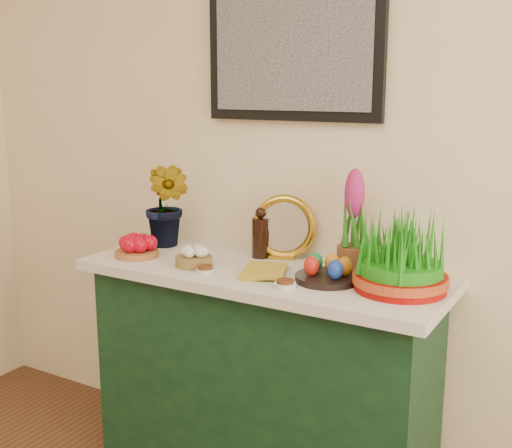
{
  "coord_description": "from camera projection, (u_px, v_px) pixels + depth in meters",
  "views": [
    {
      "loc": [
        0.88,
        -0.02,
        1.56
      ],
      "look_at": [
        -0.28,
        1.95,
        1.07
      ],
      "focal_mm": 45.0,
      "sensor_mm": 36.0,
      "label": 1
    }
  ],
  "objects": [
    {
      "name": "sideboard",
      "position": [
        262.0,
        382.0,
        2.52
      ],
      "size": [
        1.3,
        0.45,
        0.85
      ],
      "primitive_type": "cube",
      "color": "#163E1E",
      "rests_on": "ground"
    },
    {
      "name": "tablecloth",
      "position": [
        263.0,
        273.0,
        2.42
      ],
      "size": [
        1.4,
        0.55,
        0.04
      ],
      "primitive_type": "cube",
      "color": "beige",
      "rests_on": "sideboard"
    },
    {
      "name": "hyacinth_green",
      "position": [
        167.0,
        191.0,
        2.7
      ],
      "size": [
        0.24,
        0.21,
        0.48
      ],
      "primitive_type": "imported",
      "rotation": [
        0.0,
        0.0,
        -0.01
      ],
      "color": "#2A741C",
      "rests_on": "tablecloth"
    },
    {
      "name": "apple_bowl",
      "position": [
        137.0,
        247.0,
        2.58
      ],
      "size": [
        0.2,
        0.2,
        0.09
      ],
      "color": "#A46332",
      "rests_on": "tablecloth"
    },
    {
      "name": "garlic_basket",
      "position": [
        194.0,
        258.0,
        2.44
      ],
      "size": [
        0.14,
        0.14,
        0.08
      ],
      "color": "olive",
      "rests_on": "tablecloth"
    },
    {
      "name": "vinegar_cruet",
      "position": [
        261.0,
        235.0,
        2.56
      ],
      "size": [
        0.07,
        0.07,
        0.2
      ],
      "color": "black",
      "rests_on": "tablecloth"
    },
    {
      "name": "mirror",
      "position": [
        284.0,
        228.0,
        2.54
      ],
      "size": [
        0.26,
        0.14,
        0.26
      ],
      "color": "gold",
      "rests_on": "tablecloth"
    },
    {
      "name": "book",
      "position": [
        243.0,
        269.0,
        2.35
      ],
      "size": [
        0.2,
        0.24,
        0.03
      ],
      "primitive_type": "imported",
      "rotation": [
        0.0,
        0.0,
        0.36
      ],
      "color": "gold",
      "rests_on": "tablecloth"
    },
    {
      "name": "spice_dish_left",
      "position": [
        205.0,
        270.0,
        2.35
      ],
      "size": [
        0.07,
        0.07,
        0.03
      ],
      "color": "silver",
      "rests_on": "tablecloth"
    },
    {
      "name": "spice_dish_right",
      "position": [
        285.0,
        284.0,
        2.18
      ],
      "size": [
        0.08,
        0.08,
        0.03
      ],
      "color": "silver",
      "rests_on": "tablecloth"
    },
    {
      "name": "egg_plate",
      "position": [
        327.0,
        272.0,
        2.25
      ],
      "size": [
        0.28,
        0.28,
        0.09
      ],
      "color": "black",
      "rests_on": "tablecloth"
    },
    {
      "name": "hyacinth_pink",
      "position": [
        354.0,
        226.0,
        2.34
      ],
      "size": [
        0.12,
        0.12,
        0.38
      ],
      "color": "brown",
      "rests_on": "tablecloth"
    },
    {
      "name": "wheatgrass_sabzeh",
      "position": [
        401.0,
        257.0,
        2.14
      ],
      "size": [
        0.32,
        0.32,
        0.26
      ],
      "color": "#950804",
      "rests_on": "tablecloth"
    }
  ]
}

